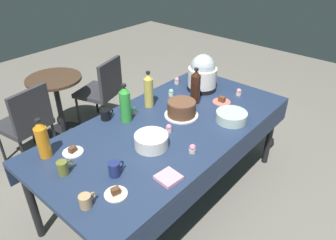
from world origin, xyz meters
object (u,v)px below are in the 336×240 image
Objects in this scene: dessert_plate_white at (73,151)px; soda_bottle_lime_soda at (125,104)px; cupcake_vanilla at (169,128)px; soda_bottle_orange_juice at (42,139)px; round_cafe_table at (57,96)px; coffee_mug_tan at (86,201)px; cupcake_mint at (171,92)px; coffee_mug_navy at (115,169)px; soda_bottle_cola at (195,87)px; frosted_layer_cake at (181,109)px; dessert_plate_cream at (116,193)px; potluck_table at (168,132)px; soda_bottle_ginger_ale at (149,90)px; cupcake_lemon at (177,81)px; glass_salad_bowl at (231,117)px; cupcake_rose at (239,92)px; slow_cooker at (202,74)px; cupcake_cocoa at (192,149)px; maroon_chair_right at (103,88)px; ceramic_snack_bowl at (151,141)px; dessert_plate_coral at (222,101)px; maroon_chair_left at (26,120)px; coffee_mug_olive at (63,168)px; coffee_mug_black at (106,114)px.

soda_bottle_lime_soda is (0.55, 0.03, 0.14)m from dessert_plate_white.
dessert_plate_white is 2.19× the size of cupcake_vanilla.
round_cafe_table is at bearing 56.52° from soda_bottle_orange_juice.
dessert_plate_white is at bearing 63.30° from coffee_mug_tan.
soda_bottle_lime_soda is 1.37m from round_cafe_table.
cupcake_mint is 1.48m from coffee_mug_tan.
soda_bottle_cola is at bearing 10.27° from coffee_mug_navy.
soda_bottle_cola is 0.46× the size of round_cafe_table.
frosted_layer_cake is 2.02× the size of dessert_plate_cream.
soda_bottle_ginger_ale is at bearing 68.37° from potluck_table.
cupcake_lemon is 1.53m from soda_bottle_orange_juice.
potluck_table is at bearing 44.61° from cupcake_vanilla.
cupcake_rose is at bearing 22.93° from glass_salad_bowl.
glass_salad_bowl reaches higher than cupcake_lemon.
cupcake_cocoa is at bearing -147.97° from slow_cooker.
cupcake_vanilla is 0.41m from soda_bottle_lime_soda.
slow_cooker is 5.29× the size of cupcake_rose.
frosted_layer_cake is at bearing 16.21° from dessert_plate_cream.
maroon_chair_right is at bearing 74.72° from soda_bottle_ginger_ale.
ceramic_snack_bowl is 0.75× the size of soda_bottle_lime_soda.
coffee_mug_navy is (-0.38, -0.04, 0.00)m from ceramic_snack_bowl.
potluck_table is 13.41× the size of dessert_plate_coral.
cupcake_rose is 2.01m from round_cafe_table.
potluck_table is 1.50m from maroon_chair_left.
ceramic_snack_bowl is 3.67× the size of cupcake_lemon.
dessert_plate_white is 0.73m from cupcake_vanilla.
frosted_layer_cake is at bearing 12.91° from ceramic_snack_bowl.
potluck_table is 0.87m from cupcake_rose.
cupcake_rose is 0.61× the size of coffee_mug_tan.
cupcake_cocoa reaches higher than potluck_table.
maroon_chair_left is at bearing 127.60° from dessert_plate_coral.
slow_cooker is at bearing -43.55° from maroon_chair_left.
soda_bottle_ginger_ale is 2.93× the size of coffee_mug_olive.
dessert_plate_coral is at bearing -16.68° from frosted_layer_cake.
dessert_plate_cream is at bearing -18.94° from coffee_mug_tan.
coffee_mug_black reaches higher than cupcake_vanilla.
slow_cooker is at bearing 13.31° from coffee_mug_tan.
soda_bottle_lime_soda is at bearing 3.42° from dessert_plate_white.
dessert_plate_cream is 2.12× the size of cupcake_cocoa.
ceramic_snack_bowl is at bearing -93.56° from coffee_mug_black.
slow_cooker is 1.08× the size of soda_bottle_ginger_ale.
frosted_layer_cake reaches higher than potluck_table.
cupcake_mint is 0.20× the size of soda_bottle_lime_soda.
dessert_plate_coral is (1.41, 0.16, 0.00)m from dessert_plate_cream.
slow_cooker is 2.18× the size of dessert_plate_coral.
soda_bottle_ginger_ale reaches higher than coffee_mug_black.
maroon_chair_right reaches higher than dessert_plate_cream.
maroon_chair_left is (-1.39, 1.54, -0.29)m from cupcake_rose.
soda_bottle_ginger_ale is at bearing -57.28° from maroon_chair_left.
soda_bottle_lime_soda is at bearing -58.02° from coffee_mug_black.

